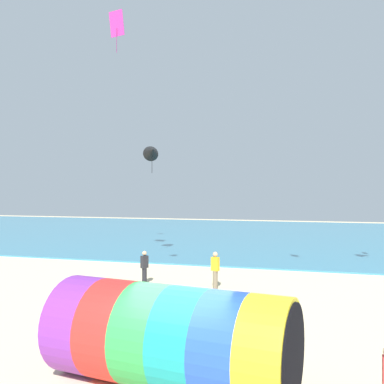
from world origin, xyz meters
The scene contains 6 objects.
sea centered at (0.00, 36.38, 0.05)m, with size 120.00×40.00×0.10m, color teal.
giant_inflatable_tube centered at (-0.32, 0.19, 1.23)m, with size 6.23×3.30×2.46m.
kite_magenta_diamond centered at (-8.59, 14.31, 14.93)m, with size 1.07×0.51×2.53m.
kite_black_delta centered at (-7.71, 17.95, 7.45)m, with size 1.58×1.65×2.11m.
bystander_near_water centered at (-1.59, 10.64, 0.93)m, with size 0.41×0.32×1.80m.
bystander_mid_beach centered at (-5.29, 10.70, 0.86)m, with size 0.36×0.42×1.68m.
Camera 1 is at (3.00, -9.50, 4.74)m, focal length 40.00 mm.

